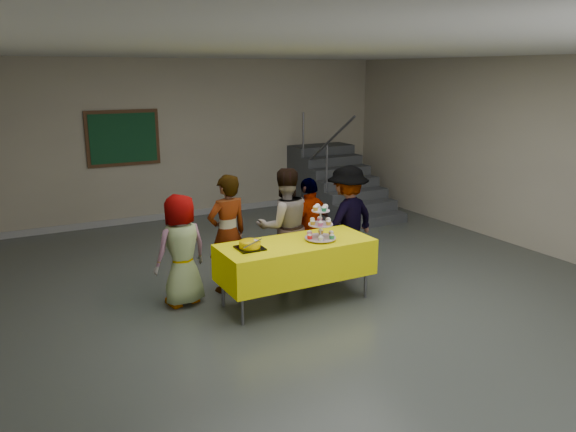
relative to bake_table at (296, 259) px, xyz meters
name	(u,v)px	position (x,y,z in m)	size (l,w,h in m)	color
room_shell	(334,129)	(0.33, -0.29, 1.57)	(10.00, 10.04, 3.02)	#4C514C
bake_table	(296,259)	(0.00, 0.00, 0.00)	(1.88, 0.78, 0.77)	#595960
cupcake_stand	(320,226)	(0.30, -0.07, 0.39)	(0.38, 0.38, 0.44)	silver
bear_cake	(250,244)	(-0.60, 0.02, 0.27)	(0.32, 0.36, 0.12)	black
schoolchild_a	(181,250)	(-1.24, 0.60, 0.13)	(0.67, 0.44, 1.37)	slate
schoolchild_b	(228,234)	(-0.58, 0.75, 0.21)	(0.56, 0.37, 1.53)	slate
schoolchild_c	(284,226)	(0.20, 0.68, 0.22)	(0.76, 0.59, 1.56)	slate
schoolchild_d	(310,229)	(0.58, 0.66, 0.14)	(0.82, 0.34, 1.40)	slate
schoolchild_e	(347,220)	(1.15, 0.60, 0.20)	(0.98, 0.56, 1.52)	slate
staircase	(335,186)	(3.02, 3.82, -0.07)	(1.30, 2.40, 2.04)	#424447
noticeboard	(123,138)	(-0.98, 4.66, 1.04)	(1.30, 0.05, 1.00)	#472B16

